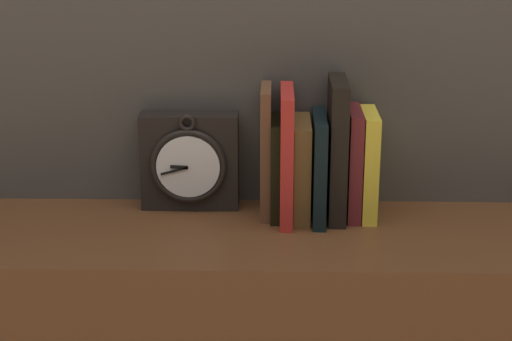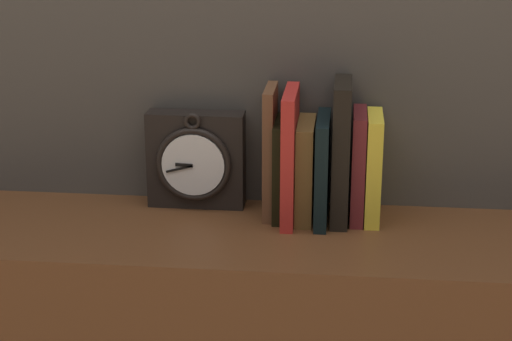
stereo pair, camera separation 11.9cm
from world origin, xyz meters
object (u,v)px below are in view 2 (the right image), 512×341
Objects in this scene: book_slot1_black at (279,168)px; book_slot6_maroon at (358,166)px; book_slot4_black at (322,169)px; book_slot5_black at (341,152)px; book_slot7_yellow at (373,168)px; clock at (196,160)px; book_slot3_brown at (305,170)px; book_slot2_red at (290,156)px; book_slot0_brown at (270,152)px.

book_slot1_black is 0.14m from book_slot6_maroon.
book_slot4_black is 0.75× the size of book_slot5_black.
book_slot7_yellow is at bearing 6.34° from book_slot5_black.
book_slot5_black is at bearing -7.59° from clock.
book_slot1_black is at bearing 170.49° from book_slot4_black.
book_slot5_black is at bearing -1.35° from book_slot3_brown.
book_slot5_black reaches higher than book_slot2_red.
book_slot0_brown is 1.00× the size of book_slot2_red.
book_slot3_brown is at bearing -8.23° from book_slot0_brown.
book_slot2_red is at bearing -28.33° from book_slot0_brown.
book_slot1_black is at bearing -179.71° from book_slot7_yellow.
book_slot1_black is at bearing -10.79° from clock.
book_slot7_yellow is (0.09, 0.01, 0.00)m from book_slot4_black.
book_slot3_brown is 0.03m from book_slot4_black.
book_slot0_brown reaches higher than book_slot6_maroon.
book_slot4_black is at bearing 1.79° from book_slot2_red.
clock is at bearing 172.41° from book_slot5_black.
book_slot5_black is 0.04m from book_slot6_maroon.
book_slot0_brown is 0.19m from book_slot7_yellow.
book_slot2_red is at bearing -36.68° from book_slot1_black.
book_slot1_black is 0.90× the size of book_slot6_maroon.
book_slot2_red is at bearing -173.96° from book_slot7_yellow.
book_slot6_maroon is at bearing 7.74° from book_slot2_red.
book_slot1_black is at bearing -16.85° from book_slot0_brown.
book_slot2_red is at bearing -174.15° from book_slot5_black.
book_slot1_black is 0.12m from book_slot5_black.
book_slot7_yellow is at bearing 6.04° from book_slot2_red.
book_slot7_yellow is at bearing 8.73° from book_slot4_black.
book_slot7_yellow is at bearing -5.13° from clock.
book_slot2_red is 0.06m from book_slot4_black.
book_slot1_black is 0.17m from book_slot7_yellow.
book_slot6_maroon is (0.06, 0.01, 0.00)m from book_slot4_black.
clock is at bearing 170.54° from book_slot3_brown.
book_slot2_red reaches higher than book_slot4_black.
book_slot4_black is at bearing -167.05° from book_slot5_black.
book_slot6_maroon is at bearing 13.02° from book_slot4_black.
clock is 0.27m from book_slot5_black.
book_slot7_yellow is (0.12, 0.00, 0.01)m from book_slot3_brown.
book_slot5_black is 0.07m from book_slot7_yellow.
book_slot7_yellow is (0.33, -0.03, 0.01)m from clock.
book_slot3_brown is 0.92× the size of book_slot7_yellow.
book_slot1_black is 0.05m from book_slot3_brown.
book_slot5_black is (0.13, -0.01, 0.01)m from book_slot0_brown.
book_slot2_red is at bearing -158.77° from book_slot3_brown.
clock is at bearing 174.87° from book_slot7_yellow.
clock is at bearing 174.56° from book_slot6_maroon.
book_slot0_brown is at bearing 151.67° from book_slot2_red.
book_slot1_black is at bearing 143.32° from book_slot2_red.
book_slot2_red reaches higher than book_slot6_maroon.
book_slot6_maroon is 0.03m from book_slot7_yellow.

